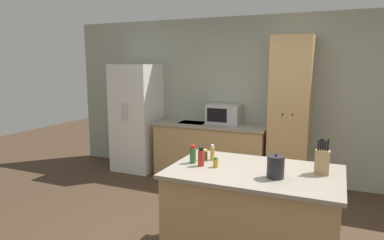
{
  "coord_description": "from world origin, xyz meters",
  "views": [
    {
      "loc": [
        1.01,
        -3.09,
        1.85
      ],
      "look_at": [
        -0.94,
        1.4,
        1.05
      ],
      "focal_mm": 32.0,
      "sensor_mm": 36.0,
      "label": 1
    }
  ],
  "objects_px": {
    "pantry_cabinet": "(290,115)",
    "spice_bottle_short_red": "(212,153)",
    "microwave": "(224,114)",
    "kettle": "(276,167)",
    "spice_bottle_green_herb": "(201,157)",
    "spice_bottle_pale_salt": "(205,155)",
    "spice_bottle_tall_dark": "(216,163)",
    "knife_block": "(322,161)",
    "refrigerator": "(137,118)",
    "spice_bottle_amber_oil": "(193,155)"
  },
  "relations": [
    {
      "from": "microwave",
      "to": "spice_bottle_pale_salt",
      "type": "distance_m",
      "value": 2.18
    },
    {
      "from": "spice_bottle_tall_dark",
      "to": "spice_bottle_amber_oil",
      "type": "bearing_deg",
      "value": 170.0
    },
    {
      "from": "knife_block",
      "to": "spice_bottle_pale_salt",
      "type": "xyz_separation_m",
      "value": [
        -1.09,
        0.01,
        -0.06
      ]
    },
    {
      "from": "knife_block",
      "to": "spice_bottle_tall_dark",
      "type": "height_order",
      "value": "knife_block"
    },
    {
      "from": "spice_bottle_tall_dark",
      "to": "spice_bottle_short_red",
      "type": "height_order",
      "value": "spice_bottle_short_red"
    },
    {
      "from": "spice_bottle_pale_salt",
      "to": "refrigerator",
      "type": "bearing_deg",
      "value": 136.34
    },
    {
      "from": "spice_bottle_tall_dark",
      "to": "kettle",
      "type": "distance_m",
      "value": 0.57
    },
    {
      "from": "spice_bottle_green_herb",
      "to": "kettle",
      "type": "xyz_separation_m",
      "value": [
        0.7,
        -0.07,
        0.01
      ]
    },
    {
      "from": "knife_block",
      "to": "spice_bottle_amber_oil",
      "type": "height_order",
      "value": "knife_block"
    },
    {
      "from": "refrigerator",
      "to": "spice_bottle_green_herb",
      "type": "bearing_deg",
      "value": -45.92
    },
    {
      "from": "spice_bottle_tall_dark",
      "to": "knife_block",
      "type": "bearing_deg",
      "value": 11.09
    },
    {
      "from": "spice_bottle_green_herb",
      "to": "kettle",
      "type": "bearing_deg",
      "value": -5.62
    },
    {
      "from": "knife_block",
      "to": "spice_bottle_short_red",
      "type": "bearing_deg",
      "value": 178.27
    },
    {
      "from": "spice_bottle_tall_dark",
      "to": "spice_bottle_pale_salt",
      "type": "relative_size",
      "value": 0.85
    },
    {
      "from": "spice_bottle_pale_salt",
      "to": "spice_bottle_tall_dark",
      "type": "bearing_deg",
      "value": -46.19
    },
    {
      "from": "refrigerator",
      "to": "knife_block",
      "type": "relative_size",
      "value": 5.85
    },
    {
      "from": "microwave",
      "to": "pantry_cabinet",
      "type": "bearing_deg",
      "value": -6.44
    },
    {
      "from": "microwave",
      "to": "kettle",
      "type": "relative_size",
      "value": 2.54
    },
    {
      "from": "knife_block",
      "to": "kettle",
      "type": "bearing_deg",
      "value": -143.13
    },
    {
      "from": "pantry_cabinet",
      "to": "spice_bottle_short_red",
      "type": "height_order",
      "value": "pantry_cabinet"
    },
    {
      "from": "refrigerator",
      "to": "spice_bottle_pale_salt",
      "type": "xyz_separation_m",
      "value": [
        2.05,
        -1.96,
        0.03
      ]
    },
    {
      "from": "spice_bottle_tall_dark",
      "to": "pantry_cabinet",
      "type": "bearing_deg",
      "value": 80.3
    },
    {
      "from": "spice_bottle_amber_oil",
      "to": "spice_bottle_tall_dark",
      "type": "bearing_deg",
      "value": -10.0
    },
    {
      "from": "refrigerator",
      "to": "pantry_cabinet",
      "type": "distance_m",
      "value": 2.61
    },
    {
      "from": "spice_bottle_short_red",
      "to": "spice_bottle_green_herb",
      "type": "xyz_separation_m",
      "value": [
        -0.03,
        -0.23,
        0.01
      ]
    },
    {
      "from": "spice_bottle_green_herb",
      "to": "kettle",
      "type": "distance_m",
      "value": 0.71
    },
    {
      "from": "knife_block",
      "to": "refrigerator",
      "type": "bearing_deg",
      "value": 147.99
    },
    {
      "from": "refrigerator",
      "to": "spice_bottle_short_red",
      "type": "height_order",
      "value": "refrigerator"
    },
    {
      "from": "microwave",
      "to": "spice_bottle_green_herb",
      "type": "distance_m",
      "value": 2.38
    },
    {
      "from": "refrigerator",
      "to": "kettle",
      "type": "xyz_separation_m",
      "value": [
        2.8,
        -2.23,
        0.08
      ]
    },
    {
      "from": "spice_bottle_amber_oil",
      "to": "kettle",
      "type": "xyz_separation_m",
      "value": [
        0.81,
        -0.13,
        0.01
      ]
    },
    {
      "from": "pantry_cabinet",
      "to": "spice_bottle_green_herb",
      "type": "xyz_separation_m",
      "value": [
        -0.51,
        -2.2,
        -0.13
      ]
    },
    {
      "from": "kettle",
      "to": "spice_bottle_tall_dark",
      "type": "bearing_deg",
      "value": 171.44
    },
    {
      "from": "spice_bottle_short_red",
      "to": "spice_bottle_green_herb",
      "type": "bearing_deg",
      "value": -97.62
    },
    {
      "from": "refrigerator",
      "to": "spice_bottle_tall_dark",
      "type": "bearing_deg",
      "value": -43.87
    },
    {
      "from": "microwave",
      "to": "spice_bottle_green_herb",
      "type": "bearing_deg",
      "value": -76.84
    },
    {
      "from": "knife_block",
      "to": "spice_bottle_short_red",
      "type": "height_order",
      "value": "knife_block"
    },
    {
      "from": "pantry_cabinet",
      "to": "spice_bottle_short_red",
      "type": "xyz_separation_m",
      "value": [
        -0.48,
        -1.97,
        -0.14
      ]
    },
    {
      "from": "kettle",
      "to": "spice_bottle_pale_salt",
      "type": "bearing_deg",
      "value": 159.88
    },
    {
      "from": "spice_bottle_tall_dark",
      "to": "spice_bottle_pale_salt",
      "type": "xyz_separation_m",
      "value": [
        -0.18,
        0.19,
        0.01
      ]
    },
    {
      "from": "refrigerator",
      "to": "spice_bottle_tall_dark",
      "type": "distance_m",
      "value": 3.1
    },
    {
      "from": "refrigerator",
      "to": "spice_bottle_amber_oil",
      "type": "relative_size",
      "value": 10.52
    },
    {
      "from": "spice_bottle_short_red",
      "to": "spice_bottle_pale_salt",
      "type": "bearing_deg",
      "value": -161.82
    },
    {
      "from": "kettle",
      "to": "knife_block",
      "type": "bearing_deg",
      "value": 36.87
    },
    {
      "from": "spice_bottle_short_red",
      "to": "refrigerator",
      "type": "bearing_deg",
      "value": 137.64
    },
    {
      "from": "spice_bottle_pale_salt",
      "to": "knife_block",
      "type": "bearing_deg",
      "value": -0.41
    },
    {
      "from": "spice_bottle_amber_oil",
      "to": "spice_bottle_pale_salt",
      "type": "distance_m",
      "value": 0.16
    },
    {
      "from": "spice_bottle_tall_dark",
      "to": "spice_bottle_pale_salt",
      "type": "height_order",
      "value": "spice_bottle_pale_salt"
    },
    {
      "from": "microwave",
      "to": "spice_bottle_amber_oil",
      "type": "relative_size",
      "value": 3.07
    },
    {
      "from": "spice_bottle_tall_dark",
      "to": "spice_bottle_short_red",
      "type": "distance_m",
      "value": 0.24
    }
  ]
}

